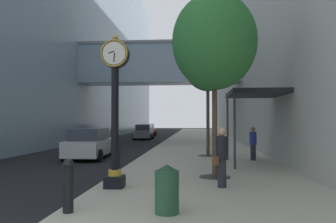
{
  "coord_description": "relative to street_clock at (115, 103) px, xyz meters",
  "views": [
    {
      "loc": [
        3.09,
        -4.4,
        2.15
      ],
      "look_at": [
        1.04,
        19.49,
        2.74
      ],
      "focal_mm": 35.92,
      "sensor_mm": 36.0,
      "label": 1
    }
  ],
  "objects": [
    {
      "name": "bollard_nearest",
      "position": [
        -0.35,
        -2.71,
        -1.89
      ],
      "size": [
        0.24,
        0.24,
        1.16
      ],
      "color": "black",
      "rests_on": "sidewalk_right"
    },
    {
      "name": "storefront_awning",
      "position": [
        5.05,
        5.69,
        0.65
      ],
      "size": [
        2.4,
        3.6,
        3.3
      ],
      "color": "black",
      "rests_on": "sidewalk_right"
    },
    {
      "name": "trash_bin",
      "position": [
        1.79,
        -2.59,
        -1.96
      ],
      "size": [
        0.53,
        0.53,
        1.05
      ],
      "color": "#234C33",
      "rests_on": "sidewalk_right"
    },
    {
      "name": "pedestrian_walking",
      "position": [
        3.16,
        0.3,
        -1.55
      ],
      "size": [
        0.52,
        0.47,
        1.78
      ],
      "color": "#23232D",
      "rests_on": "sidewalk_right"
    },
    {
      "name": "street_tree_mid_near",
      "position": [
        3.05,
        9.04,
        2.68
      ],
      "size": [
        2.77,
        2.77,
        6.79
      ],
      "color": "#333335",
      "rests_on": "sidewalk_right"
    },
    {
      "name": "building_block_left",
      "position": [
        -12.54,
        24.55,
        9.76
      ],
      "size": [
        23.75,
        80.0,
        24.89
      ],
      "color": "#849EB2",
      "rests_on": "ground"
    },
    {
      "name": "street_tree_near",
      "position": [
        3.05,
        2.06,
        2.26
      ],
      "size": [
        2.98,
        2.98,
        6.48
      ],
      "color": "#333335",
      "rests_on": "sidewalk_right"
    },
    {
      "name": "street_clock",
      "position": [
        0.0,
        0.0,
        0.0
      ],
      "size": [
        0.84,
        0.55,
        4.55
      ],
      "color": "black",
      "rests_on": "sidewalk_right"
    },
    {
      "name": "sidewalk_right",
      "position": [
        2.82,
        24.59,
        -2.57
      ],
      "size": [
        6.95,
        80.0,
        0.14
      ],
      "primitive_type": "cube",
      "color": "#ADA593",
      "rests_on": "ground"
    },
    {
      "name": "pedestrian_by_clock",
      "position": [
        5.21,
        7.17,
        -1.63
      ],
      "size": [
        0.47,
        0.47,
        1.64
      ],
      "color": "#23232D",
      "rests_on": "sidewalk_right"
    },
    {
      "name": "car_red_far",
      "position": [
        -4.04,
        33.23,
        -1.85
      ],
      "size": [
        2.14,
        4.39,
        1.6
      ],
      "color": "#AD191E",
      "rests_on": "ground"
    },
    {
      "name": "car_silver_mid",
      "position": [
        -3.49,
        8.37,
        -1.83
      ],
      "size": [
        2.18,
        4.34,
        1.67
      ],
      "color": "#B7BABF",
      "rests_on": "ground"
    },
    {
      "name": "car_grey_near",
      "position": [
        -3.34,
        26.53,
        -1.84
      ],
      "size": [
        2.08,
        4.22,
        1.63
      ],
      "color": "slate",
      "rests_on": "ground"
    },
    {
      "name": "bollard_third",
      "position": [
        -0.35,
        1.78,
        -1.89
      ],
      "size": [
        0.24,
        0.24,
        1.16
      ],
      "color": "black",
      "rests_on": "sidewalk_right"
    },
    {
      "name": "ground_plane",
      "position": [
        -0.66,
        21.59,
        -2.64
      ],
      "size": [
        110.0,
        110.0,
        0.0
      ],
      "primitive_type": "plane",
      "color": "black",
      "rests_on": "ground"
    }
  ]
}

